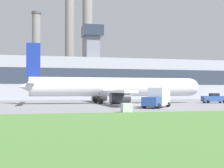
% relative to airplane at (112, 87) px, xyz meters
% --- Properties ---
extents(ground_plane, '(400.00, 400.00, 0.00)m').
position_rel_airplane_xyz_m(ground_plane, '(1.94, -4.36, -2.73)').
color(ground_plane, gray).
extents(terminal_building, '(89.73, 11.63, 19.52)m').
position_rel_airplane_xyz_m(terminal_building, '(1.94, 30.54, 2.70)').
color(terminal_building, '#9EA3AD').
rests_on(terminal_building, ground_plane).
extents(smokestack_left, '(3.31, 3.31, 29.92)m').
position_rel_airplane_xyz_m(smokestack_left, '(-12.91, 60.44, 12.37)').
color(smokestack_left, gray).
rests_on(smokestack_left, ground_plane).
extents(smokestack_right, '(3.63, 3.63, 37.89)m').
position_rel_airplane_xyz_m(smokestack_right, '(-1.56, 57.67, 16.36)').
color(smokestack_right, gray).
rests_on(smokestack_right, ground_plane).
extents(smokestack_far, '(3.96, 3.96, 44.35)m').
position_rel_airplane_xyz_m(smokestack_far, '(4.34, 55.13, 19.61)').
color(smokestack_far, gray).
rests_on(smokestack_far, ground_plane).
extents(airplane, '(31.44, 29.12, 9.86)m').
position_rel_airplane_xyz_m(airplane, '(0.00, 0.00, 0.00)').
color(airplane, silver).
rests_on(airplane, ground_plane).
extents(pushback_tug, '(4.38, 2.60, 1.73)m').
position_rel_airplane_xyz_m(pushback_tug, '(17.79, -2.63, -1.95)').
color(pushback_tug, '#2D4C93').
rests_on(pushback_tug, ground_plane).
extents(baggage_truck, '(5.33, 6.00, 2.54)m').
position_rel_airplane_xyz_m(baggage_truck, '(2.73, -13.98, -1.49)').
color(baggage_truck, '#2D4C93').
rests_on(baggage_truck, ground_plane).
extents(utility_cabinet, '(1.00, 0.87, 0.93)m').
position_rel_airplane_xyz_m(utility_cabinet, '(-3.63, -21.73, -2.26)').
color(utility_cabinet, '#B2B7B2').
rests_on(utility_cabinet, ground_plane).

